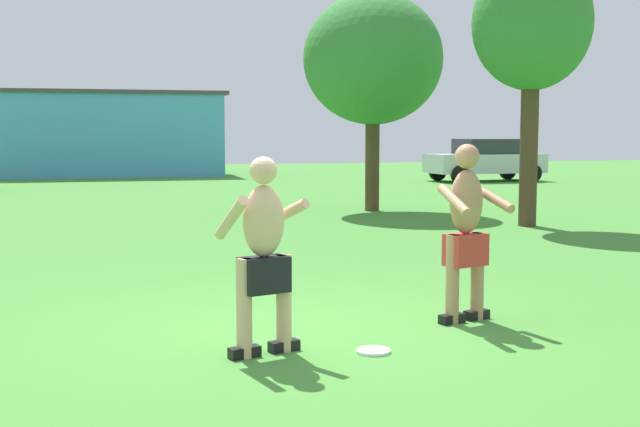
{
  "coord_description": "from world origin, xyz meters",
  "views": [
    {
      "loc": [
        -1.54,
        -7.39,
        1.84
      ],
      "look_at": [
        0.8,
        1.44,
        0.94
      ],
      "focal_mm": 46.62,
      "sensor_mm": 36.0,
      "label": 1
    }
  ],
  "objects_px": {
    "player_near": "(466,228)",
    "car_silver_mid_lot": "(486,159)",
    "tree_left_field": "(532,26)",
    "tree_right_field": "(373,60)",
    "player_in_black": "(263,251)",
    "frisbee": "(373,351)"
  },
  "relations": [
    {
      "from": "player_in_black",
      "to": "frisbee",
      "type": "xyz_separation_m",
      "value": [
        0.89,
        -0.18,
        -0.85
      ]
    },
    {
      "from": "player_near",
      "to": "car_silver_mid_lot",
      "type": "height_order",
      "value": "player_near"
    },
    {
      "from": "tree_left_field",
      "to": "tree_right_field",
      "type": "distance_m",
      "value": 4.26
    },
    {
      "from": "player_in_black",
      "to": "tree_left_field",
      "type": "relative_size",
      "value": 0.31
    },
    {
      "from": "player_near",
      "to": "car_silver_mid_lot",
      "type": "bearing_deg",
      "value": 63.45
    },
    {
      "from": "player_near",
      "to": "tree_left_field",
      "type": "height_order",
      "value": "tree_left_field"
    },
    {
      "from": "player_near",
      "to": "car_silver_mid_lot",
      "type": "relative_size",
      "value": 0.39
    },
    {
      "from": "player_near",
      "to": "frisbee",
      "type": "distance_m",
      "value": 1.75
    },
    {
      "from": "car_silver_mid_lot",
      "to": "tree_right_field",
      "type": "xyz_separation_m",
      "value": [
        -7.85,
        -10.1,
        2.67
      ]
    },
    {
      "from": "frisbee",
      "to": "tree_left_field",
      "type": "height_order",
      "value": "tree_left_field"
    },
    {
      "from": "tree_right_field",
      "to": "player_in_black",
      "type": "bearing_deg",
      "value": -112.41
    },
    {
      "from": "frisbee",
      "to": "tree_right_field",
      "type": "bearing_deg",
      "value": 71.67
    },
    {
      "from": "car_silver_mid_lot",
      "to": "tree_right_field",
      "type": "height_order",
      "value": "tree_right_field"
    },
    {
      "from": "player_near",
      "to": "frisbee",
      "type": "relative_size",
      "value": 5.91
    },
    {
      "from": "player_near",
      "to": "car_silver_mid_lot",
      "type": "distance_m",
      "value": 23.66
    },
    {
      "from": "player_near",
      "to": "tree_right_field",
      "type": "xyz_separation_m",
      "value": [
        2.72,
        11.07,
        2.58
      ]
    },
    {
      "from": "frisbee",
      "to": "car_silver_mid_lot",
      "type": "relative_size",
      "value": 0.07
    },
    {
      "from": "player_near",
      "to": "player_in_black",
      "type": "xyz_separation_m",
      "value": [
        -2.12,
        -0.68,
        -0.05
      ]
    },
    {
      "from": "tree_right_field",
      "to": "tree_left_field",
      "type": "bearing_deg",
      "value": -62.63
    },
    {
      "from": "player_in_black",
      "to": "tree_right_field",
      "type": "height_order",
      "value": "tree_right_field"
    },
    {
      "from": "player_near",
      "to": "player_in_black",
      "type": "relative_size",
      "value": 1.05
    },
    {
      "from": "frisbee",
      "to": "tree_right_field",
      "type": "xyz_separation_m",
      "value": [
        3.95,
        11.93,
        3.48
      ]
    }
  ]
}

